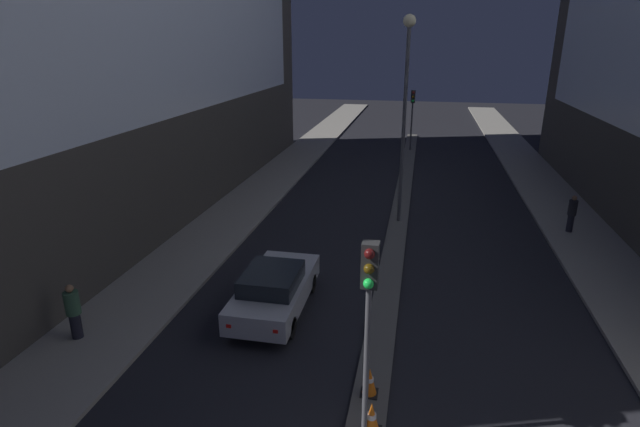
# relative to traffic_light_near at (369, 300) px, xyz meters

# --- Properties ---
(median_strip) EXTENTS (0.86, 38.35, 0.12)m
(median_strip) POSITION_rel_traffic_light_near_xyz_m (0.00, 17.21, -3.32)
(median_strip) COLOR #56544F
(median_strip) RESTS_ON ground
(traffic_light_near) EXTENTS (0.32, 0.42, 4.43)m
(traffic_light_near) POSITION_rel_traffic_light_near_xyz_m (0.00, 0.00, 0.00)
(traffic_light_near) COLOR #4C4C51
(traffic_light_near) RESTS_ON median_strip
(traffic_light_mid) EXTENTS (0.32, 0.42, 4.43)m
(traffic_light_mid) POSITION_rel_traffic_light_near_xyz_m (0.00, 29.58, 0.00)
(traffic_light_mid) COLOR #4C4C51
(traffic_light_mid) RESTS_ON median_strip
(street_lamp) EXTENTS (0.53, 0.53, 8.92)m
(street_lamp) POSITION_rel_traffic_light_near_xyz_m (0.00, 13.61, 2.78)
(street_lamp) COLOR #4C4C51
(street_lamp) RESTS_ON median_strip
(traffic_cone_near) EXTENTS (0.45, 0.45, 0.76)m
(traffic_cone_near) POSITION_rel_traffic_light_near_xyz_m (0.13, 0.16, -2.88)
(traffic_cone_near) COLOR black
(traffic_cone_near) RESTS_ON median_strip
(traffic_cone_far) EXTENTS (0.41, 0.41, 0.70)m
(traffic_cone_far) POSITION_rel_traffic_light_near_xyz_m (-0.04, 1.39, -2.91)
(traffic_cone_far) COLOR black
(traffic_cone_far) RESTS_ON median_strip
(car_left_lane) EXTENTS (1.89, 4.49, 1.51)m
(car_left_lane) POSITION_rel_traffic_light_near_xyz_m (-3.35, 4.80, -2.60)
(car_left_lane) COLOR #B2B2B7
(car_left_lane) RESTS_ON ground
(pedestrian_on_left_sidewalk) EXTENTS (0.40, 0.40, 1.63)m
(pedestrian_on_left_sidewalk) POSITION_rel_traffic_light_near_xyz_m (-8.34, 2.12, -2.41)
(pedestrian_on_left_sidewalk) COLOR black
(pedestrian_on_left_sidewalk) RESTS_ON sidewalk_left
(pedestrian_on_right_sidewalk) EXTENTS (0.36, 0.36, 1.64)m
(pedestrian_on_right_sidewalk) POSITION_rel_traffic_light_near_xyz_m (7.37, 13.70, -2.39)
(pedestrian_on_right_sidewalk) COLOR black
(pedestrian_on_right_sidewalk) RESTS_ON sidewalk_right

